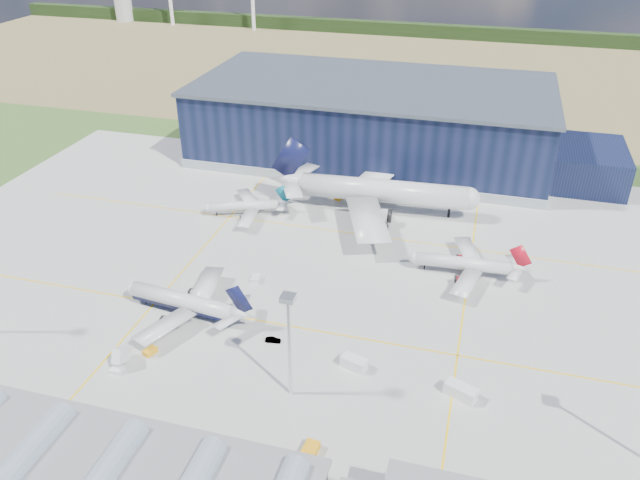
{
  "coord_description": "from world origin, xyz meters",
  "views": [
    {
      "loc": [
        39.6,
        -114.71,
        85.53
      ],
      "look_at": [
        3.96,
        12.27,
        9.93
      ],
      "focal_mm": 35.0,
      "sensor_mm": 36.0,
      "label": 1
    }
  ],
  "objects_px": {
    "airliner_navy": "(182,294)",
    "airliner_red": "(464,257)",
    "airliner_regional": "(244,201)",
    "gse_tug_b": "(150,351)",
    "gse_cart_a": "(256,279)",
    "gse_tug_c": "(339,197)",
    "car_b": "(273,340)",
    "airstair": "(123,358)",
    "gse_tug_a": "(310,451)",
    "hangar": "(380,124)",
    "gse_van_a": "(461,391)",
    "gse_van_c": "(354,363)",
    "airliner_widebody": "(383,180)",
    "light_mast_center": "(289,330)"
  },
  "relations": [
    {
      "from": "airliner_regional",
      "to": "airliner_red",
      "type": "bearing_deg",
      "value": 144.38
    },
    {
      "from": "gse_van_c",
      "to": "airstair",
      "type": "relative_size",
      "value": 1.09
    },
    {
      "from": "gse_tug_a",
      "to": "gse_cart_a",
      "type": "bearing_deg",
      "value": 126.12
    },
    {
      "from": "airliner_navy",
      "to": "gse_cart_a",
      "type": "xyz_separation_m",
      "value": [
        10.98,
        16.98,
        -4.78
      ]
    },
    {
      "from": "gse_tug_b",
      "to": "gse_van_c",
      "type": "height_order",
      "value": "gse_van_c"
    },
    {
      "from": "gse_van_a",
      "to": "gse_van_c",
      "type": "distance_m",
      "value": 21.67
    },
    {
      "from": "gse_tug_a",
      "to": "airliner_regional",
      "type": "bearing_deg",
      "value": 124.3
    },
    {
      "from": "gse_tug_c",
      "to": "gse_van_c",
      "type": "relative_size",
      "value": 0.59
    },
    {
      "from": "hangar",
      "to": "gse_tug_a",
      "type": "xyz_separation_m",
      "value": [
        14.91,
        -137.96,
        -10.79
      ]
    },
    {
      "from": "airliner_regional",
      "to": "gse_cart_a",
      "type": "distance_m",
      "value": 36.56
    },
    {
      "from": "light_mast_center",
      "to": "gse_tug_c",
      "type": "xyz_separation_m",
      "value": [
        -11.82,
        85.25,
        -14.75
      ]
    },
    {
      "from": "gse_cart_a",
      "to": "car_b",
      "type": "relative_size",
      "value": 0.95
    },
    {
      "from": "airliner_regional",
      "to": "car_b",
      "type": "xyz_separation_m",
      "value": [
        27.8,
        -53.98,
        -3.79
      ]
    },
    {
      "from": "airliner_navy",
      "to": "airliner_widebody",
      "type": "xyz_separation_m",
      "value": [
        33.82,
        62.71,
        4.86
      ]
    },
    {
      "from": "airliner_navy",
      "to": "airliner_red",
      "type": "relative_size",
      "value": 1.11
    },
    {
      "from": "airliner_navy",
      "to": "airliner_regional",
      "type": "relative_size",
      "value": 1.26
    },
    {
      "from": "airliner_regional",
      "to": "airstair",
      "type": "xyz_separation_m",
      "value": [
        0.66,
        -68.89,
        -2.8
      ]
    },
    {
      "from": "hangar",
      "to": "airstair",
      "type": "distance_m",
      "value": 129.53
    },
    {
      "from": "car_b",
      "to": "airliner_widebody",
      "type": "bearing_deg",
      "value": -17.13
    },
    {
      "from": "hangar",
      "to": "car_b",
      "type": "xyz_separation_m",
      "value": [
        -1.33,
        -111.05,
        -11.07
      ]
    },
    {
      "from": "gse_tug_c",
      "to": "airstair",
      "type": "height_order",
      "value": "airstair"
    },
    {
      "from": "gse_van_a",
      "to": "gse_tug_c",
      "type": "distance_m",
      "value": 88.62
    },
    {
      "from": "airstair",
      "to": "car_b",
      "type": "height_order",
      "value": "airstair"
    },
    {
      "from": "gse_tug_c",
      "to": "gse_van_c",
      "type": "bearing_deg",
      "value": -49.03
    },
    {
      "from": "airliner_regional",
      "to": "gse_cart_a",
      "type": "xyz_separation_m",
      "value": [
        15.82,
        -32.75,
        -3.66
      ]
    },
    {
      "from": "light_mast_center",
      "to": "airstair",
      "type": "bearing_deg",
      "value": -178.15
    },
    {
      "from": "gse_cart_a",
      "to": "hangar",
      "type": "bearing_deg",
      "value": 75.29
    },
    {
      "from": "gse_tug_c",
      "to": "airliner_widebody",
      "type": "bearing_deg",
      "value": 6.89
    },
    {
      "from": "gse_tug_b",
      "to": "airliner_red",
      "type": "bearing_deg",
      "value": 57.67
    },
    {
      "from": "airliner_red",
      "to": "gse_tug_b",
      "type": "distance_m",
      "value": 77.72
    },
    {
      "from": "airliner_widebody",
      "to": "gse_tug_a",
      "type": "distance_m",
      "value": 94.5
    },
    {
      "from": "airliner_regional",
      "to": "gse_tug_b",
      "type": "bearing_deg",
      "value": 71.89
    },
    {
      "from": "gse_van_a",
      "to": "car_b",
      "type": "xyz_separation_m",
      "value": [
        -40.06,
        5.79,
        -0.8
      ]
    },
    {
      "from": "airliner_navy",
      "to": "gse_tug_b",
      "type": "relative_size",
      "value": 12.2
    },
    {
      "from": "airliner_navy",
      "to": "gse_cart_a",
      "type": "relative_size",
      "value": 10.63
    },
    {
      "from": "airliner_widebody",
      "to": "gse_van_c",
      "type": "relative_size",
      "value": 12.06
    },
    {
      "from": "gse_van_a",
      "to": "gse_tug_b",
      "type": "bearing_deg",
      "value": 117.25
    },
    {
      "from": "hangar",
      "to": "airliner_red",
      "type": "distance_m",
      "value": 81.32
    },
    {
      "from": "airliner_regional",
      "to": "hangar",
      "type": "bearing_deg",
      "value": -139.0
    },
    {
      "from": "light_mast_center",
      "to": "gse_van_a",
      "type": "bearing_deg",
      "value": 14.17
    },
    {
      "from": "gse_cart_a",
      "to": "gse_tug_c",
      "type": "bearing_deg",
      "value": 73.92
    },
    {
      "from": "airstair",
      "to": "gse_tug_b",
      "type": "bearing_deg",
      "value": 45.88
    },
    {
      "from": "light_mast_center",
      "to": "gse_van_a",
      "type": "xyz_separation_m",
      "value": [
        31.54,
        7.96,
        -14.09
      ]
    },
    {
      "from": "gse_tug_a",
      "to": "gse_tug_c",
      "type": "xyz_separation_m",
      "value": [
        -19.54,
        98.4,
        -0.14
      ]
    },
    {
      "from": "airliner_red",
      "to": "airliner_navy",
      "type": "bearing_deg",
      "value": 26.77
    },
    {
      "from": "airstair",
      "to": "gse_tug_a",
      "type": "bearing_deg",
      "value": -19.77
    },
    {
      "from": "airliner_widebody",
      "to": "car_b",
      "type": "xyz_separation_m",
      "value": [
        -10.85,
        -66.96,
        -9.78
      ]
    },
    {
      "from": "gse_cart_a",
      "to": "gse_tug_c",
      "type": "distance_m",
      "value": 51.01
    },
    {
      "from": "airliner_red",
      "to": "gse_van_c",
      "type": "height_order",
      "value": "airliner_red"
    },
    {
      "from": "gse_tug_a",
      "to": "gse_tug_c",
      "type": "relative_size",
      "value": 1.27
    }
  ]
}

